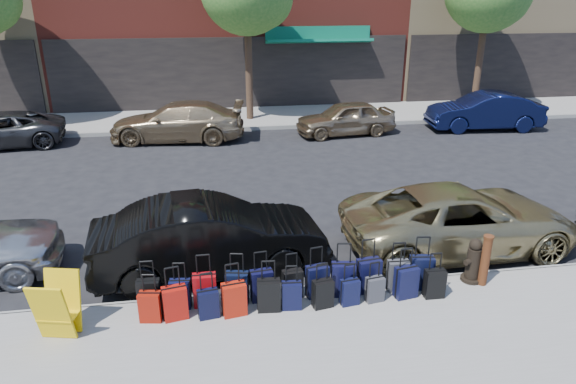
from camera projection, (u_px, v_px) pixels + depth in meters
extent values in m
plane|color=black|center=(263.00, 205.00, 13.83)|extent=(120.00, 120.00, 0.00)
cube|color=gray|center=(310.00, 363.00, 7.82)|extent=(60.00, 4.00, 0.15)
cube|color=gray|center=(238.00, 118.00, 23.00)|extent=(60.00, 4.00, 0.15)
cube|color=gray|center=(289.00, 292.00, 9.68)|extent=(60.00, 0.08, 0.15)
cube|color=gray|center=(241.00, 129.00, 21.14)|extent=(60.00, 0.08, 0.15)
cube|color=black|center=(234.00, 75.00, 24.20)|extent=(16.66, 0.15, 3.40)
cube|color=#0A6247|center=(319.00, 41.00, 23.91)|extent=(5.00, 0.91, 0.27)
cube|color=#0A6247|center=(318.00, 33.00, 24.06)|extent=(5.00, 0.10, 0.60)
cube|color=black|center=(544.00, 67.00, 26.52)|extent=(14.70, 0.15, 3.40)
cylinder|color=black|center=(249.00, 63.00, 21.71)|extent=(0.30, 0.30, 4.80)
cylinder|color=black|center=(480.00, 58.00, 23.23)|extent=(0.30, 0.30, 4.80)
cube|color=black|center=(149.00, 295.00, 8.91)|extent=(0.40, 0.23, 0.58)
cylinder|color=black|center=(145.00, 263.00, 8.68)|extent=(0.22, 0.04, 0.03)
cube|color=black|center=(180.00, 294.00, 8.99)|extent=(0.38, 0.24, 0.53)
cylinder|color=black|center=(178.00, 265.00, 8.78)|extent=(0.20, 0.06, 0.03)
cube|color=#97090E|center=(205.00, 290.00, 9.04)|extent=(0.41, 0.23, 0.61)
cylinder|color=black|center=(203.00, 257.00, 8.80)|extent=(0.23, 0.03, 0.03)
cube|color=black|center=(237.00, 288.00, 9.12)|extent=(0.43, 0.29, 0.59)
cylinder|color=black|center=(236.00, 256.00, 8.89)|extent=(0.22, 0.07, 0.03)
cube|color=black|center=(262.00, 285.00, 9.20)|extent=(0.41, 0.26, 0.59)
cylinder|color=black|center=(261.00, 254.00, 8.97)|extent=(0.22, 0.06, 0.03)
cube|color=black|center=(292.00, 284.00, 9.30)|extent=(0.38, 0.25, 0.54)
cylinder|color=black|center=(293.00, 255.00, 9.08)|extent=(0.20, 0.06, 0.03)
cube|color=black|center=(317.00, 281.00, 9.33)|extent=(0.43, 0.29, 0.60)
cylinder|color=black|center=(318.00, 249.00, 9.09)|extent=(0.23, 0.07, 0.03)
cube|color=black|center=(343.00, 279.00, 9.35)|extent=(0.46, 0.30, 0.64)
cylinder|color=black|center=(345.00, 245.00, 9.09)|extent=(0.24, 0.07, 0.03)
cube|color=black|center=(368.00, 275.00, 9.47)|extent=(0.46, 0.29, 0.65)
cylinder|color=black|center=(371.00, 241.00, 9.21)|extent=(0.24, 0.06, 0.03)
cube|color=#37383C|center=(398.00, 275.00, 9.52)|extent=(0.41, 0.24, 0.59)
cylinder|color=black|center=(401.00, 245.00, 9.28)|extent=(0.22, 0.04, 0.03)
cube|color=black|center=(421.00, 272.00, 9.57)|extent=(0.46, 0.29, 0.65)
cylinder|color=black|center=(425.00, 239.00, 9.31)|extent=(0.24, 0.06, 0.03)
cube|color=maroon|center=(150.00, 307.00, 8.63)|extent=(0.39, 0.27, 0.53)
cylinder|color=black|center=(147.00, 277.00, 8.42)|extent=(0.20, 0.06, 0.03)
cube|color=#A3120A|center=(175.00, 303.00, 8.68)|extent=(0.44, 0.31, 0.59)
cylinder|color=black|center=(172.00, 270.00, 8.44)|extent=(0.23, 0.08, 0.03)
cube|color=black|center=(208.00, 304.00, 8.72)|extent=(0.38, 0.25, 0.51)
cylinder|color=black|center=(206.00, 275.00, 8.52)|extent=(0.20, 0.06, 0.03)
cube|color=#AA1B0A|center=(234.00, 299.00, 8.78)|extent=(0.44, 0.30, 0.60)
cylinder|color=black|center=(233.00, 266.00, 8.54)|extent=(0.23, 0.07, 0.03)
cube|color=black|center=(269.00, 295.00, 8.91)|extent=(0.41, 0.26, 0.58)
cylinder|color=black|center=(268.00, 263.00, 8.67)|extent=(0.22, 0.05, 0.03)
cube|color=black|center=(292.00, 296.00, 8.97)|extent=(0.36, 0.23, 0.51)
cylinder|color=black|center=(292.00, 268.00, 8.77)|extent=(0.19, 0.05, 0.03)
cube|color=black|center=(323.00, 294.00, 9.01)|extent=(0.38, 0.27, 0.52)
cylinder|color=black|center=(324.00, 266.00, 8.81)|extent=(0.20, 0.07, 0.03)
cube|color=black|center=(350.00, 292.00, 9.10)|extent=(0.35, 0.23, 0.48)
cylinder|color=black|center=(351.00, 266.00, 8.91)|extent=(0.18, 0.06, 0.03)
cube|color=#37373C|center=(375.00, 289.00, 9.19)|extent=(0.35, 0.24, 0.47)
cylinder|color=black|center=(377.00, 264.00, 9.00)|extent=(0.18, 0.06, 0.03)
cube|color=black|center=(406.00, 282.00, 9.30)|extent=(0.44, 0.30, 0.59)
cylinder|color=black|center=(409.00, 251.00, 9.06)|extent=(0.23, 0.07, 0.03)
cube|color=black|center=(434.00, 284.00, 9.31)|extent=(0.37, 0.22, 0.54)
cylinder|color=black|center=(438.00, 255.00, 9.09)|extent=(0.20, 0.04, 0.03)
cylinder|color=black|center=(471.00, 279.00, 9.92)|extent=(0.40, 0.40, 0.07)
cylinder|color=black|center=(473.00, 263.00, 9.79)|extent=(0.27, 0.27, 0.62)
sphere|color=black|center=(476.00, 245.00, 9.65)|extent=(0.24, 0.24, 0.24)
cylinder|color=black|center=(474.00, 260.00, 9.77)|extent=(0.45, 0.27, 0.11)
cylinder|color=#38190C|center=(485.00, 261.00, 9.62)|extent=(0.17, 0.17, 1.00)
cylinder|color=#38190C|center=(489.00, 237.00, 9.44)|extent=(0.19, 0.19, 0.04)
cube|color=yellow|center=(51.00, 314.00, 7.99)|extent=(0.63, 0.39, 1.05)
cube|color=yellow|center=(63.00, 300.00, 8.35)|extent=(0.63, 0.39, 1.05)
cube|color=yellow|center=(59.00, 315.00, 8.23)|extent=(0.65, 0.50, 0.02)
imported|color=black|center=(210.00, 238.00, 10.27)|extent=(4.80, 2.12, 1.53)
imported|color=#95885B|center=(460.00, 219.00, 11.24)|extent=(5.22, 2.53, 1.43)
imported|color=#977F5C|center=(177.00, 122.00, 19.55)|extent=(5.27, 2.67, 1.47)
imported|color=#917A59|center=(345.00, 118.00, 20.37)|extent=(4.08, 2.02, 1.33)
imported|color=#0C1337|center=(484.00, 111.00, 21.12)|extent=(4.72, 1.98, 1.52)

